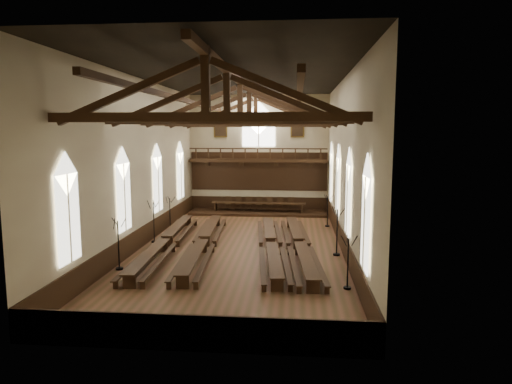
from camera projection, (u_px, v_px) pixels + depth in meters
ground at (241, 248)px, 27.20m from camera, size 26.00×26.00×0.00m
room_walls at (240, 139)px, 26.35m from camera, size 26.00×26.00×26.00m
wainscot_band at (241, 238)px, 27.13m from camera, size 12.00×26.00×1.20m
side_windows at (240, 185)px, 26.71m from camera, size 11.85×19.80×4.50m
end_window at (259, 127)px, 38.98m from camera, size 2.80×0.12×3.80m
minstrels_gallery at (258, 166)px, 39.19m from camera, size 11.80×1.24×3.70m
portraits at (259, 129)px, 39.00m from camera, size 7.75×0.09×1.45m
roof_trusses at (240, 108)px, 26.12m from camera, size 11.70×25.70×2.80m
refectory_row_a at (165, 240)px, 26.75m from camera, size 1.82×14.27×0.73m
refectory_row_b at (203, 241)px, 26.69m from camera, size 1.91×14.23×0.72m
refectory_row_c at (271, 243)px, 26.27m from camera, size 2.01×13.97×0.69m
refectory_row_d at (299, 243)px, 26.12m from camera, size 2.00×14.23×0.72m
dais at (258, 212)px, 38.44m from camera, size 11.40×2.99×0.20m
high_table at (258, 204)px, 38.34m from camera, size 7.96×1.26×0.74m
high_chairs at (259, 203)px, 39.12m from camera, size 5.91×0.51×1.11m
candelabrum_left_near at (119, 254)px, 22.79m from camera, size 0.79×0.77×2.65m
candelabrum_left_mid at (154, 230)px, 28.41m from camera, size 0.81×0.76×2.67m
candelabrum_left_far at (170, 220)px, 32.02m from camera, size 0.67×0.73×2.39m
candelabrum_right_near at (348, 273)px, 20.00m from camera, size 0.73×0.68×2.42m
candelabrum_right_mid at (337, 241)px, 25.40m from camera, size 0.78×0.85×2.77m
candelabrum_right_far at (327, 217)px, 33.14m from camera, size 0.68×0.71×2.35m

